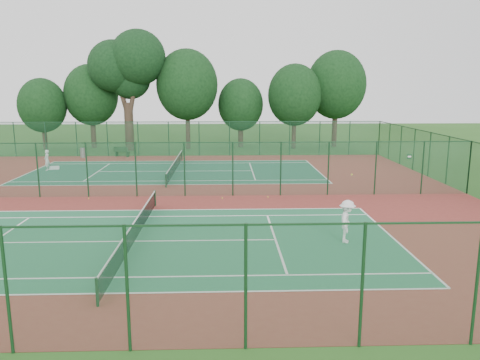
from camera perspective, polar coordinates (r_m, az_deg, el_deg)
name	(u,v)px	position (r m, az deg, el deg)	size (l,w,h in m)	color
ground	(161,196)	(30.49, -9.59, -1.96)	(120.00, 120.00, 0.00)	#26561A
red_pad	(161,196)	(30.49, -9.59, -1.95)	(40.00, 36.00, 0.01)	maroon
court_near	(135,241)	(21.93, -12.67, -7.30)	(23.77, 10.97, 0.01)	#216942
court_far	(175,171)	(39.24, -7.88, 1.07)	(23.77, 10.97, 0.01)	#1B553B
fence_north	(184,139)	(47.87, -6.85, 5.04)	(40.00, 0.09, 3.50)	#17462B
fence_south	(67,290)	(13.17, -20.31, -12.43)	(40.00, 0.09, 3.50)	#184928
fence_east	(469,167)	(33.84, 26.16, 1.38)	(0.09, 36.00, 3.50)	#1C542D
fence_divider	(160,169)	(30.14, -9.70, 1.30)	(40.00, 0.09, 3.50)	#1C5431
tennis_net_near	(135,230)	(21.77, -12.73, -5.98)	(0.10, 12.90, 0.97)	#163C22
tennis_net_far	(175,165)	(39.15, -7.90, 1.83)	(0.10, 12.90, 0.97)	#13341D
player_near	(347,221)	(21.52, 12.91, -4.94)	(1.26, 0.72, 1.95)	white
player_far	(47,160)	(42.37, -22.47, 2.25)	(0.63, 0.41, 1.72)	white
trash_bin	(83,153)	(49.09, -18.60, 3.18)	(0.53, 0.53, 0.95)	gray
bench	(122,152)	(48.46, -14.23, 3.37)	(1.68, 1.03, 1.00)	#113317
kit_bag	(55,168)	(42.72, -21.67, 1.39)	(0.75, 0.28, 0.28)	white
stray_ball_a	(268,197)	(29.71, 3.43, -2.08)	(0.08, 0.08, 0.08)	#DFEC36
stray_ball_b	(222,198)	(29.40, -2.17, -2.21)	(0.07, 0.07, 0.07)	gold
stray_ball_c	(89,198)	(30.79, -17.97, -2.14)	(0.07, 0.07, 0.07)	#C7D431
big_tree	(127,65)	(53.22, -13.55, 13.42)	(8.43, 6.17, 12.95)	#36271D
evergreen_row	(193,148)	(54.22, -5.73, 3.91)	(39.00, 5.00, 12.00)	black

